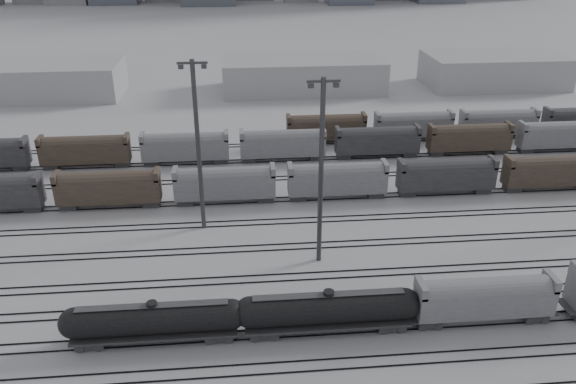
{
  "coord_description": "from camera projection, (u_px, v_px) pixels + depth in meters",
  "views": [
    {
      "loc": [
        -6.56,
        -44.65,
        37.81
      ],
      "look_at": [
        -0.05,
        26.29,
        4.0
      ],
      "focal_mm": 35.0,
      "sensor_mm": 36.0,
      "label": 1
    }
  ],
  "objects": [
    {
      "name": "bg_string_far",
      "position": [
        456.0,
        125.0,
        109.03
      ],
      "size": [
        66.0,
        3.0,
        5.6
      ],
      "color": "#4D3E31",
      "rests_on": "ground"
    },
    {
      "name": "bg_string_near",
      "position": [
        337.0,
        181.0,
        85.17
      ],
      "size": [
        151.0,
        3.0,
        5.6
      ],
      "color": "gray",
      "rests_on": "ground"
    },
    {
      "name": "warehouse_left",
      "position": [
        16.0,
        81.0,
        135.71
      ],
      "size": [
        50.0,
        18.0,
        8.0
      ],
      "primitive_type": "cube",
      "color": "#9F9FA1",
      "rests_on": "ground"
    },
    {
      "name": "tank_car_a",
      "position": [
        154.0,
        320.0,
        55.39
      ],
      "size": [
        18.36,
        3.06,
        4.54
      ],
      "color": "#262729",
      "rests_on": "ground"
    },
    {
      "name": "tracks",
      "position": [
        295.0,
        248.0,
        72.63
      ],
      "size": [
        220.0,
        71.5,
        0.16
      ],
      "color": "black",
      "rests_on": "ground"
    },
    {
      "name": "light_mast_c",
      "position": [
        321.0,
        170.0,
        65.0
      ],
      "size": [
        3.7,
        0.59,
        23.13
      ],
      "color": "#38383B",
      "rests_on": "ground"
    },
    {
      "name": "warehouse_right",
      "position": [
        494.0,
        70.0,
        145.62
      ],
      "size": [
        35.0,
        18.0,
        8.0
      ],
      "primitive_type": "cube",
      "color": "#9F9FA1",
      "rests_on": "ground"
    },
    {
      "name": "bg_string_mid",
      "position": [
        377.0,
        142.0,
        100.39
      ],
      "size": [
        151.0,
        3.0,
        5.6
      ],
      "color": "#262729",
      "rests_on": "ground"
    },
    {
      "name": "ground",
      "position": [
        312.0,
        338.0,
        56.92
      ],
      "size": [
        900.0,
        900.0,
        0.0
      ],
      "primitive_type": "plane",
      "color": "#B5B6BA",
      "rests_on": "ground"
    },
    {
      "name": "tank_car_b",
      "position": [
        328.0,
        309.0,
        56.79
      ],
      "size": [
        19.05,
        3.17,
        4.71
      ],
      "color": "#262729",
      "rests_on": "ground"
    },
    {
      "name": "hopper_car_a",
      "position": [
        485.0,
        297.0,
        57.94
      ],
      "size": [
        14.46,
        2.87,
        5.17
      ],
      "color": "#262729",
      "rests_on": "ground"
    },
    {
      "name": "light_mast_b",
      "position": [
        198.0,
        144.0,
        72.54
      ],
      "size": [
        3.72,
        0.6,
        23.26
      ],
      "color": "#38383B",
      "rests_on": "ground"
    },
    {
      "name": "warehouse_mid",
      "position": [
        303.0,
        74.0,
        141.49
      ],
      "size": [
        40.0,
        18.0,
        8.0
      ],
      "primitive_type": "cube",
      "color": "#9F9FA1",
      "rests_on": "ground"
    }
  ]
}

